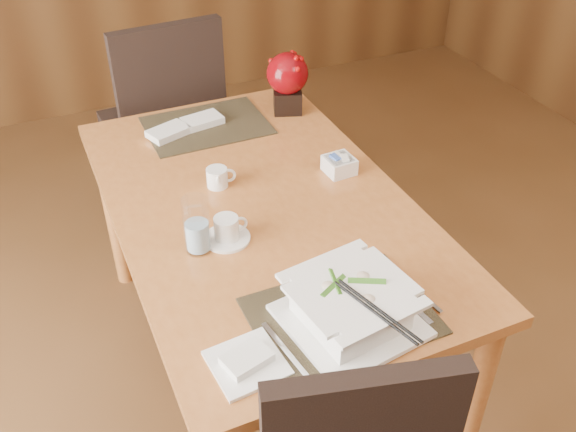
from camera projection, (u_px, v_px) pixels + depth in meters
name	position (u px, v px, depth m)	size (l,w,h in m)	color
dining_table	(261.00, 227.00, 2.09)	(0.90, 1.50, 0.75)	#B66B32
placemat_near	(341.00, 316.00, 1.63)	(0.45, 0.33, 0.01)	black
placemat_far	(207.00, 125.00, 2.44)	(0.45, 0.33, 0.01)	black
soup_setting	(351.00, 307.00, 1.57)	(0.35, 0.35, 0.12)	white
coffee_cup	(227.00, 230.00, 1.86)	(0.14, 0.14, 0.08)	white
water_glass	(197.00, 225.00, 1.80)	(0.08, 0.08, 0.17)	silver
creamer_jug	(217.00, 177.00, 2.09)	(0.09, 0.09, 0.06)	white
sugar_caddy	(339.00, 165.00, 2.16)	(0.09, 0.09, 0.06)	white
berry_decor	(287.00, 79.00, 2.46)	(0.16, 0.16, 0.24)	black
napkins_far	(188.00, 125.00, 2.40)	(0.29, 0.10, 0.03)	white
bread_plate	(247.00, 363.00, 1.50)	(0.16, 0.16, 0.01)	white
far_chair	(166.00, 116.00, 2.85)	(0.52, 0.52, 1.04)	black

